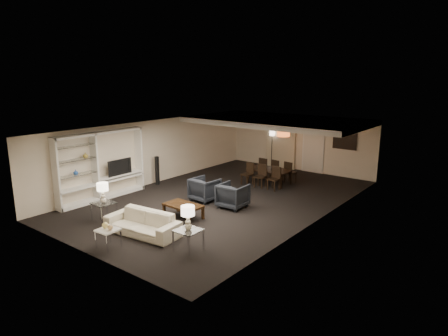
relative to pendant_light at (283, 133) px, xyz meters
name	(u,v)px	position (x,y,z in m)	size (l,w,h in m)	color
floor	(224,199)	(-0.30, -3.50, -1.92)	(11.00, 11.00, 0.00)	black
ceiling	(224,127)	(-0.30, -3.50, 0.58)	(7.00, 11.00, 0.02)	silver
wall_back	(299,143)	(-0.30, 2.00, -0.67)	(7.00, 0.02, 2.50)	beige
wall_front	(81,204)	(-0.30, -9.00, -0.67)	(7.00, 0.02, 2.50)	beige
wall_left	(154,152)	(-3.80, -3.50, -0.67)	(0.02, 11.00, 2.50)	beige
wall_right	(319,180)	(3.20, -3.50, -0.67)	(0.02, 11.00, 2.50)	beige
ceiling_soffit	(277,121)	(-0.30, 0.00, 0.48)	(7.00, 4.00, 0.20)	silver
curtains	(281,142)	(-1.20, 1.92, -0.72)	(1.50, 0.12, 2.40)	beige
door	(313,149)	(0.40, 1.97, -0.87)	(0.90, 0.05, 2.10)	silver
painting	(345,141)	(1.80, 1.96, -0.37)	(0.95, 0.04, 0.65)	#142D38
media_unit	(101,166)	(-3.61, -6.10, -0.74)	(0.38, 3.40, 2.35)	white
pendant_light	(283,133)	(0.00, 0.00, 0.00)	(0.52, 0.52, 0.24)	#D8591E
sofa	(142,223)	(-0.10, -7.36, -1.61)	(2.14, 0.83, 0.62)	beige
coffee_table	(183,211)	(-0.10, -5.76, -1.71)	(1.17, 0.68, 0.42)	black
armchair_left	(205,189)	(-0.70, -4.06, -1.52)	(0.85, 0.87, 0.79)	black
armchair_right	(233,196)	(0.50, -4.06, -1.52)	(0.85, 0.87, 0.79)	black
side_table_left	(104,211)	(-1.80, -7.36, -1.65)	(0.59, 0.59, 0.55)	silver
side_table_right	(188,240)	(1.60, -7.36, -1.65)	(0.59, 0.59, 0.55)	silver
table_lamp_left	(103,193)	(-1.80, -7.36, -1.07)	(0.33, 0.33, 0.61)	beige
table_lamp_right	(188,218)	(1.60, -7.36, -1.07)	(0.33, 0.33, 0.61)	beige
marble_table	(109,238)	(-0.10, -8.46, -1.68)	(0.49, 0.49, 0.49)	white
gold_gourd_a	(105,225)	(-0.20, -8.46, -1.35)	(0.16, 0.16, 0.16)	#EFDC7E
gold_gourd_b	(110,228)	(0.00, -8.46, -1.36)	(0.14, 0.14, 0.14)	tan
television	(118,167)	(-3.58, -5.43, -0.89)	(0.13, 0.98, 0.56)	black
vase_blue	(76,172)	(-3.61, -7.07, -0.78)	(0.16, 0.16, 0.17)	#2857B0
vase_amber	(85,155)	(-3.61, -6.67, -0.27)	(0.17, 0.17, 0.17)	gold
floor_speaker	(157,171)	(-3.50, -3.65, -1.36)	(0.12, 0.12, 1.12)	black
dining_table	(269,176)	(-0.10, -0.86, -1.63)	(1.67, 0.93, 0.59)	black
chair_nl	(247,174)	(-0.70, -1.51, -1.48)	(0.40, 0.40, 0.87)	black
chair_nm	(260,176)	(-0.10, -1.51, -1.48)	(0.40, 0.40, 0.87)	black
chair_nr	(274,179)	(0.50, -1.51, -1.48)	(0.40, 0.40, 0.87)	black
chair_fl	(265,168)	(-0.70, -0.21, -1.48)	(0.40, 0.40, 0.87)	black
chair_fm	(277,170)	(-0.10, -0.21, -1.48)	(0.40, 0.40, 0.87)	black
chair_fr	(291,172)	(0.50, -0.21, -1.48)	(0.40, 0.40, 0.87)	black
floor_lamp	(272,149)	(-1.54, 1.70, -1.06)	(0.25, 0.25, 1.71)	black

